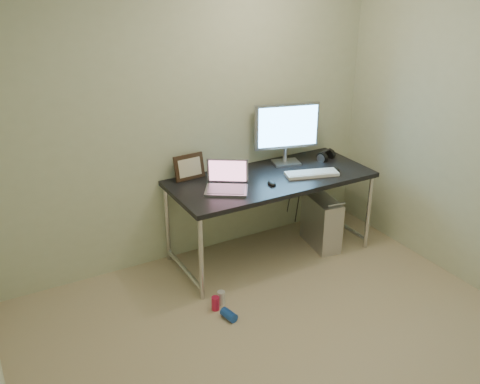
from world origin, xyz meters
name	(u,v)px	position (x,y,z in m)	size (l,w,h in m)	color
floor	(305,366)	(0.00, 0.00, 0.00)	(3.50, 3.50, 0.00)	tan
wall_back	(189,118)	(0.00, 1.75, 1.25)	(3.50, 0.02, 2.50)	beige
desk	(271,184)	(0.58, 1.37, 0.68)	(1.75, 0.77, 0.75)	black
tower_computer	(321,222)	(1.08, 1.27, 0.24)	(0.27, 0.48, 0.50)	silver
cable_a	(291,190)	(1.03, 1.70, 0.40)	(0.01, 0.01, 0.70)	black
cable_b	(300,191)	(1.12, 1.68, 0.38)	(0.01, 0.01, 0.72)	black
can_red	(215,303)	(-0.24, 0.84, 0.06)	(0.06, 0.06, 0.11)	#D01D47
can_white	(221,298)	(-0.17, 0.88, 0.06)	(0.06, 0.06, 0.11)	silver
can_blue	(229,315)	(-0.20, 0.69, 0.04)	(0.07, 0.07, 0.13)	#1A47AC
laptop	(227,183)	(0.13, 1.32, 0.80)	(0.43, 0.41, 0.23)	#ACACB2
monitor	(287,129)	(0.87, 1.58, 1.07)	(0.58, 0.23, 0.56)	#ACACB2
keyboard	(312,174)	(0.90, 1.23, 0.76)	(0.45, 0.15, 0.03)	white
mouse_right	(336,169)	(1.15, 1.21, 0.77)	(0.07, 0.10, 0.04)	black
mouse_left	(272,183)	(0.49, 1.22, 0.77)	(0.06, 0.10, 0.04)	black
headphones	(326,156)	(1.25, 1.48, 0.78)	(0.20, 0.11, 0.11)	black
picture_frame	(189,167)	(-0.05, 1.67, 0.86)	(0.27, 0.03, 0.21)	black
webcam	(212,167)	(0.13, 1.60, 0.84)	(0.05, 0.04, 0.13)	silver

